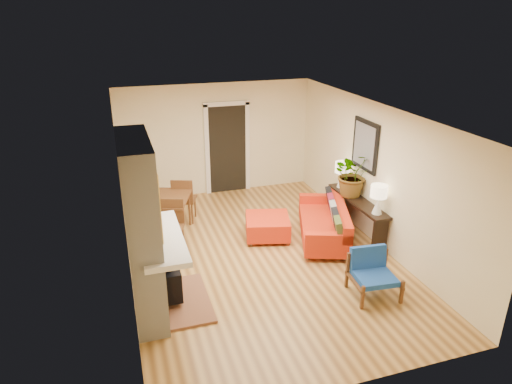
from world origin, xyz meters
TOP-DOWN VIEW (x-y plane):
  - room_shell at (0.60, 2.63)m, footprint 6.50×6.50m
  - fireplace at (-2.00, -1.00)m, footprint 1.09×1.68m
  - sofa at (1.44, 0.22)m, footprint 1.42×2.08m
  - ottoman at (0.37, 0.61)m, footprint 1.01×1.01m
  - blue_chair at (1.30, -1.61)m, footprint 0.74×0.73m
  - dining_table at (-1.33, 1.25)m, footprint 1.18×1.83m
  - console_table at (2.07, 0.24)m, footprint 0.34×1.85m
  - lamp_near at (2.07, -0.43)m, footprint 0.30×0.30m
  - lamp_far at (2.07, 0.93)m, footprint 0.30×0.30m
  - houseplant at (2.06, 0.48)m, footprint 0.82×0.71m

SIDE VIEW (x-z plane):
  - ottoman at x=0.37m, z-range 0.03..0.45m
  - sofa at x=1.44m, z-range -0.05..0.71m
  - blue_chair at x=1.30m, z-range 0.03..0.74m
  - console_table at x=2.07m, z-range 0.21..0.94m
  - dining_table at x=-1.33m, z-range 0.15..1.12m
  - lamp_near at x=2.07m, z-range 0.79..1.33m
  - lamp_far at x=2.07m, z-range 0.79..1.33m
  - houseplant at x=2.06m, z-range 0.73..1.62m
  - room_shell at x=0.60m, z-range -2.01..4.49m
  - fireplace at x=-2.00m, z-range -0.06..2.54m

